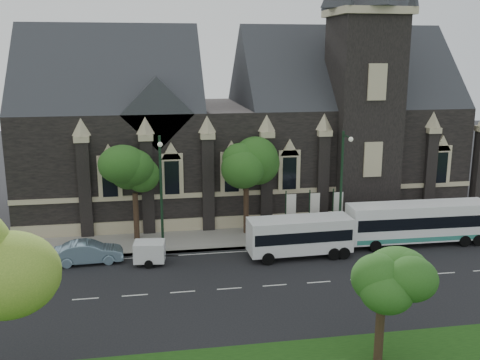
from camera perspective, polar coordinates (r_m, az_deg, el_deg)
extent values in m
plane|color=black|center=(35.69, -1.13, -11.34)|extent=(160.00, 160.00, 0.00)
cube|color=gray|center=(44.41, -2.96, -6.22)|extent=(80.00, 5.00, 0.15)
cube|color=black|center=(53.28, -0.01, 2.55)|extent=(40.00, 15.00, 10.00)
cube|color=#282A2F|center=(51.95, -13.29, 7.51)|extent=(16.00, 15.00, 15.00)
cube|color=#282A2F|center=(55.14, 10.38, 7.95)|extent=(20.00, 15.00, 15.00)
cube|color=#282A2F|center=(47.38, -8.74, 7.19)|extent=(6.00, 6.00, 6.00)
cube|color=black|center=(49.68, 12.69, 6.13)|extent=(5.50, 5.50, 18.00)
cube|color=#C6B68F|center=(49.46, 13.25, 16.76)|extent=(6.20, 6.20, 0.60)
cube|color=#C6B68F|center=(46.42, 1.54, -1.32)|extent=(40.00, 0.22, 0.40)
cube|color=#C6B68F|center=(47.14, 1.52, -4.38)|extent=(40.00, 0.25, 1.20)
cube|color=black|center=(45.58, -0.88, 0.48)|extent=(1.20, 0.12, 2.80)
sphere|color=olive|center=(25.96, -23.66, -5.45)|extent=(3.12, 3.12, 3.12)
cylinder|color=black|center=(28.34, 14.43, -15.16)|extent=(0.44, 0.44, 3.08)
sphere|color=#27571B|center=(27.10, 14.79, -9.67)|extent=(3.20, 3.20, 3.20)
sphere|color=#27571B|center=(27.62, 15.50, -7.93)|extent=(2.40, 2.40, 2.40)
cylinder|color=black|center=(45.18, 0.65, -3.32)|extent=(0.44, 0.44, 3.96)
sphere|color=#27571B|center=(44.29, 0.66, 1.22)|extent=(3.84, 3.84, 3.84)
sphere|color=#27571B|center=(44.97, 1.40, 2.34)|extent=(2.88, 2.88, 2.88)
cylinder|color=black|center=(44.53, -10.85, -3.82)|extent=(0.44, 0.44, 3.96)
sphere|color=#27571B|center=(43.63, -11.05, 0.70)|extent=(3.68, 3.68, 3.68)
sphere|color=#27571B|center=(44.16, -10.18, 1.80)|extent=(2.76, 2.76, 2.76)
cylinder|color=black|center=(43.34, 10.56, -0.82)|extent=(0.20, 0.20, 9.00)
cylinder|color=black|center=(41.80, 11.18, 4.52)|extent=(0.10, 1.60, 0.10)
sphere|color=silver|center=(41.08, 11.57, 4.21)|extent=(0.36, 0.36, 0.36)
cylinder|color=black|center=(40.76, -8.26, -1.62)|extent=(0.20, 0.20, 9.00)
cylinder|color=black|center=(39.12, -8.43, 4.05)|extent=(0.10, 1.60, 0.10)
sphere|color=silver|center=(38.34, -8.40, 3.72)|extent=(0.36, 0.36, 0.36)
cylinder|color=black|center=(44.40, 4.81, -3.65)|extent=(0.10, 0.10, 4.00)
cube|color=white|center=(44.34, 5.39, -2.87)|extent=(0.80, 0.04, 2.20)
cylinder|color=black|center=(44.92, 7.29, -3.51)|extent=(0.10, 0.10, 4.00)
cube|color=white|center=(44.89, 7.86, -2.74)|extent=(0.80, 0.04, 2.20)
cylinder|color=black|center=(45.53, 9.70, -3.36)|extent=(0.10, 0.10, 4.00)
cube|color=white|center=(45.52, 10.27, -2.61)|extent=(0.80, 0.04, 2.20)
cube|color=white|center=(45.21, 18.22, -4.12)|extent=(11.39, 2.53, 2.86)
cube|color=black|center=(45.17, 18.24, -3.92)|extent=(10.93, 2.56, 0.93)
cube|color=#308575|center=(45.55, 18.12, -5.48)|extent=(10.93, 2.55, 0.35)
cylinder|color=black|center=(43.00, 14.03, -6.74)|extent=(0.90, 0.29, 0.90)
cylinder|color=black|center=(45.06, 12.88, -5.75)|extent=(0.90, 0.29, 0.90)
cylinder|color=black|center=(46.30, 22.53, -5.94)|extent=(0.90, 0.29, 0.90)
cylinder|color=black|center=(48.21, 21.09, -5.07)|extent=(0.90, 0.29, 0.90)
cylinder|color=black|center=(46.88, 23.73, -5.82)|extent=(0.90, 0.29, 0.90)
cylinder|color=black|center=(48.78, 22.26, -4.96)|extent=(0.90, 0.29, 0.90)
cube|color=white|center=(40.66, 6.27, -5.71)|extent=(7.73, 2.63, 2.50)
cube|color=black|center=(40.61, 6.27, -5.54)|extent=(7.42, 2.66, 0.83)
cylinder|color=black|center=(39.30, 2.99, -8.27)|extent=(0.91, 0.31, 0.90)
cylinder|color=black|center=(41.48, 2.16, -7.09)|extent=(0.91, 0.31, 0.90)
cylinder|color=black|center=(40.75, 9.85, -7.66)|extent=(0.91, 0.31, 0.90)
cylinder|color=black|center=(42.85, 8.69, -6.56)|extent=(0.91, 0.31, 0.90)
cylinder|color=black|center=(41.02, 10.85, -7.56)|extent=(0.91, 0.31, 0.90)
cylinder|color=black|center=(43.11, 9.65, -6.47)|extent=(0.91, 0.31, 0.90)
cube|color=silver|center=(39.73, -9.48, -7.39)|extent=(2.33, 1.86, 1.40)
cylinder|color=black|center=(39.22, -9.57, -8.72)|extent=(0.63, 0.28, 0.61)
cylinder|color=black|center=(40.72, -9.32, -7.88)|extent=(0.63, 0.28, 0.61)
cylinder|color=black|center=(39.73, -7.43, -7.90)|extent=(1.30, 0.23, 0.08)
imported|color=#7C9DB4|center=(40.97, -15.62, -7.32)|extent=(4.98, 1.96, 1.61)
imported|color=maroon|center=(41.79, -22.37, -7.64)|extent=(4.06, 2.00, 1.33)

